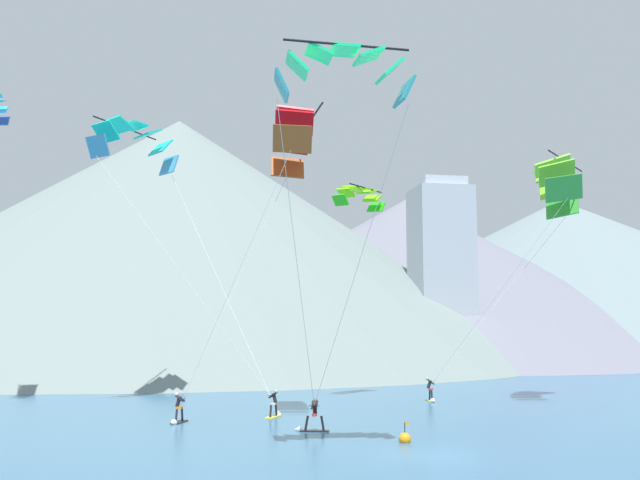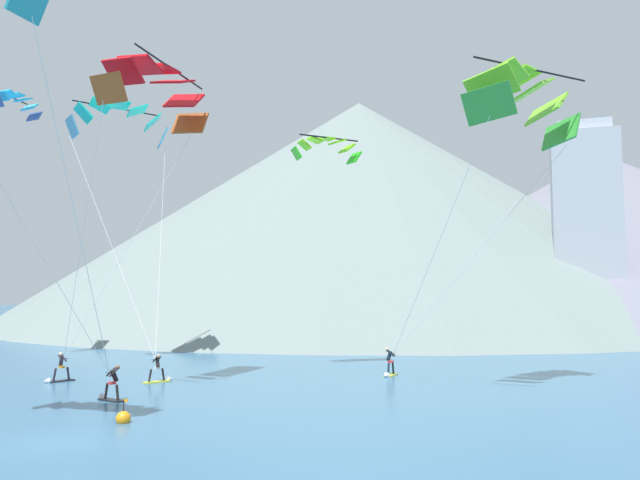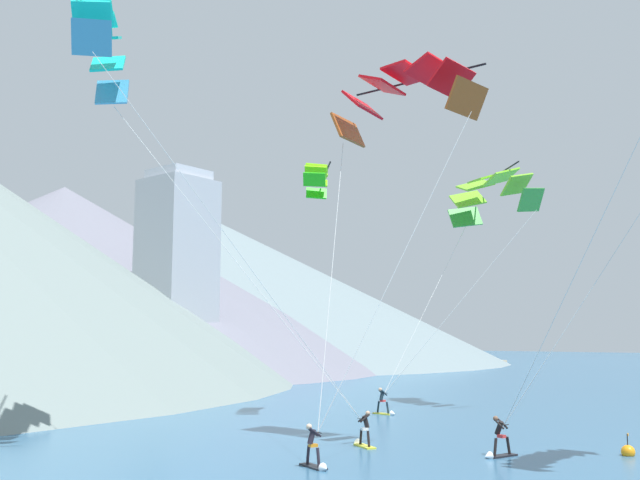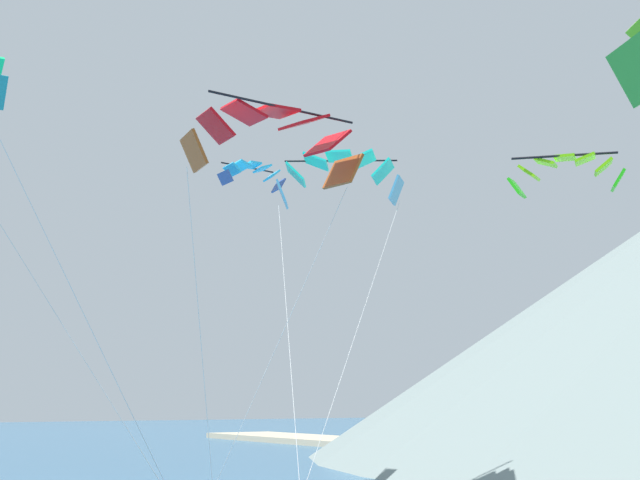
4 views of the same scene
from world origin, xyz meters
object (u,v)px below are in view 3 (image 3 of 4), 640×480
object	(u,v)px
kitesurfer_near_lead	(385,406)
parafoil_kite_near_trail	(101,44)
parafoil_kite_far_left	(405,93)
parafoil_kite_near_lead	(491,192)
parafoil_kite_distant_high_outer	(317,177)
kitesurfer_far_left	(316,455)
kitesurfer_mid_center	(497,445)
race_marker_buoy	(628,452)
kitesurfer_near_trail	(363,436)

from	to	relation	value
kitesurfer_near_lead	parafoil_kite_near_trail	bearing A→B (deg)	176.61
parafoil_kite_far_left	parafoil_kite_near_trail	bearing A→B (deg)	134.60
kitesurfer_near_lead	parafoil_kite_near_lead	world-z (taller)	parafoil_kite_near_lead
parafoil_kite_far_left	parafoil_kite_distant_high_outer	size ratio (longest dim) A/B	3.57
parafoil_kite_near_lead	kitesurfer_far_left	bearing A→B (deg)	-169.83
parafoil_kite_near_lead	parafoil_kite_distant_high_outer	distance (m)	13.72
kitesurfer_far_left	parafoil_kite_far_left	size ratio (longest dim) A/B	0.11
kitesurfer_mid_center	race_marker_buoy	bearing A→B (deg)	-47.34
parafoil_kite_near_trail	race_marker_buoy	distance (m)	28.72
parafoil_kite_near_trail	parafoil_kite_distant_high_outer	distance (m)	16.39
kitesurfer_near_lead	parafoil_kite_distant_high_outer	world-z (taller)	parafoil_kite_distant_high_outer
kitesurfer_near_trail	kitesurfer_mid_center	size ratio (longest dim) A/B	0.96
kitesurfer_near_trail	parafoil_kite_far_left	distance (m)	15.82
kitesurfer_near_trail	parafoil_kite_near_lead	size ratio (longest dim) A/B	0.11
kitesurfer_near_trail	race_marker_buoy	size ratio (longest dim) A/B	1.68
kitesurfer_near_trail	parafoil_kite_distant_high_outer	size ratio (longest dim) A/B	0.38
kitesurfer_mid_center	parafoil_kite_near_lead	world-z (taller)	parafoil_kite_near_lead
kitesurfer_mid_center	kitesurfer_far_left	size ratio (longest dim) A/B	1.01
kitesurfer_far_left	parafoil_kite_distant_high_outer	bearing A→B (deg)	39.25
parafoil_kite_near_trail	parafoil_kite_distant_high_outer	size ratio (longest dim) A/B	4.01
kitesurfer_mid_center	race_marker_buoy	size ratio (longest dim) A/B	1.75
parafoil_kite_near_lead	race_marker_buoy	xyz separation A→B (m)	(-14.62, -12.63, -14.86)
kitesurfer_near_trail	parafoil_kite_distant_high_outer	xyz separation A→B (m)	(6.97, 8.39, 14.29)
kitesurfer_mid_center	kitesurfer_near_trail	bearing A→B (deg)	100.72
kitesurfer_near_trail	race_marker_buoy	xyz separation A→B (m)	(4.82, -9.95, -0.28)
parafoil_kite_near_lead	parafoil_kite_far_left	world-z (taller)	parafoil_kite_far_left
kitesurfer_near_trail	race_marker_buoy	distance (m)	11.06
parafoil_kite_near_lead	race_marker_buoy	size ratio (longest dim) A/B	14.85
kitesurfer_far_left	parafoil_kite_near_lead	size ratio (longest dim) A/B	0.12
parafoil_kite_far_left	parafoil_kite_distant_high_outer	distance (m)	12.32
parafoil_kite_far_left	race_marker_buoy	bearing A→B (deg)	-62.04
kitesurfer_near_trail	parafoil_kite_far_left	size ratio (longest dim) A/B	0.11
kitesurfer_near_lead	parafoil_kite_near_lead	distance (m)	16.98
kitesurfer_mid_center	race_marker_buoy	distance (m)	5.47
race_marker_buoy	parafoil_kite_far_left	bearing A→B (deg)	117.96
parafoil_kite_near_lead	parafoil_kite_near_trail	size ratio (longest dim) A/B	0.84
kitesurfer_mid_center	race_marker_buoy	xyz separation A→B (m)	(3.70, -4.01, -0.33)
parafoil_kite_far_left	race_marker_buoy	distance (m)	18.26
kitesurfer_near_lead	parafoil_kite_far_left	distance (m)	20.89
kitesurfer_near_trail	race_marker_buoy	world-z (taller)	kitesurfer_near_trail
kitesurfer_mid_center	parafoil_kite_near_trail	size ratio (longest dim) A/B	0.10
race_marker_buoy	parafoil_kite_near_trail	bearing A→B (deg)	128.11
kitesurfer_near_trail	kitesurfer_far_left	size ratio (longest dim) A/B	0.97
kitesurfer_near_trail	parafoil_kite_distant_high_outer	world-z (taller)	parafoil_kite_distant_high_outer
kitesurfer_far_left	kitesurfer_mid_center	bearing A→B (deg)	-32.07
parafoil_kite_near_trail	race_marker_buoy	size ratio (longest dim) A/B	17.61
parafoil_kite_far_left	kitesurfer_near_lead	bearing A→B (deg)	38.52
kitesurfer_near_lead	race_marker_buoy	bearing A→B (deg)	-112.08
parafoil_kite_near_trail	kitesurfer_far_left	bearing A→B (deg)	-69.42
kitesurfer_far_left	parafoil_kite_near_trail	distance (m)	20.25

